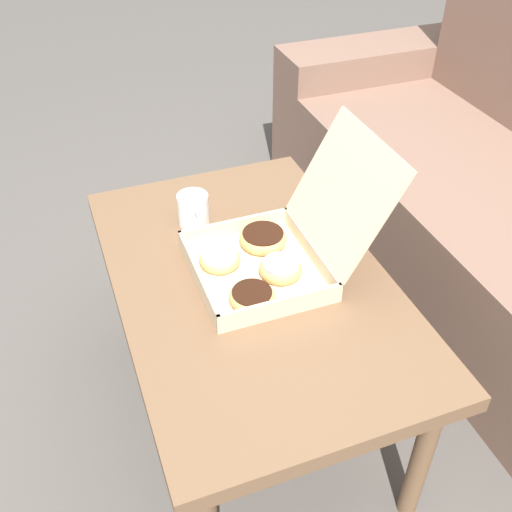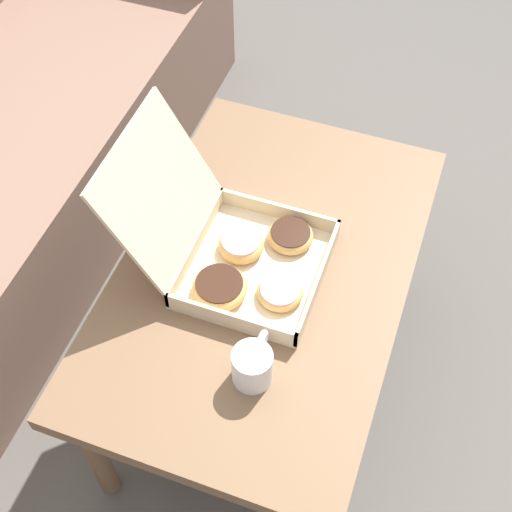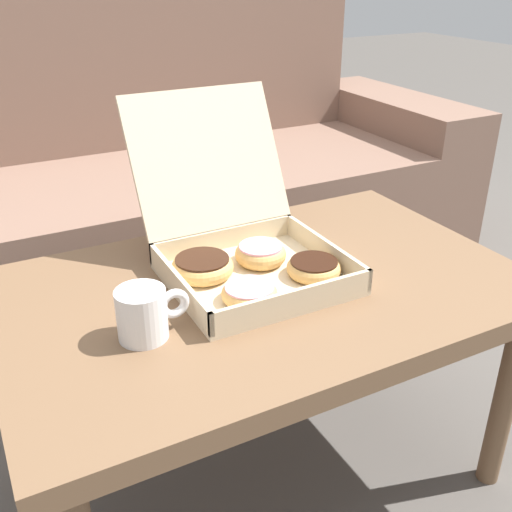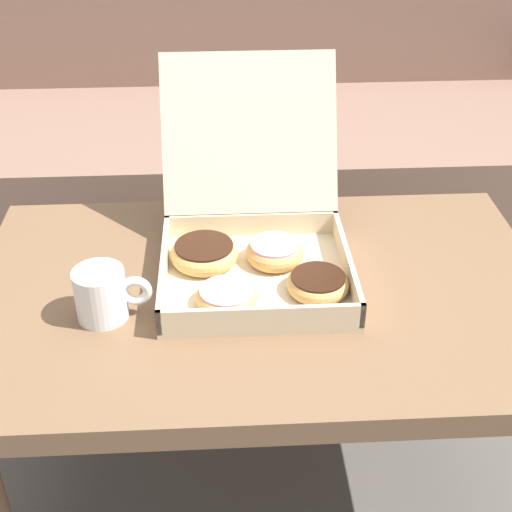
{
  "view_description": "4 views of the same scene",
  "coord_description": "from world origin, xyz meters",
  "px_view_note": "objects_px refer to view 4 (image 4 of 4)",
  "views": [
    {
      "loc": [
        0.96,
        -0.51,
        1.35
      ],
      "look_at": [
        -0.01,
        -0.15,
        0.51
      ],
      "focal_mm": 42.0,
      "sensor_mm": 36.0,
      "label": 1
    },
    {
      "loc": [
        -0.83,
        -0.45,
        1.68
      ],
      "look_at": [
        -0.01,
        -0.15,
        0.51
      ],
      "focal_mm": 50.0,
      "sensor_mm": 36.0,
      "label": 2
    },
    {
      "loc": [
        -0.45,
        -1.0,
        0.98
      ],
      "look_at": [
        -0.01,
        -0.15,
        0.51
      ],
      "focal_mm": 42.0,
      "sensor_mm": 36.0,
      "label": 3
    },
    {
      "loc": [
        -0.06,
        -1.1,
        1.13
      ],
      "look_at": [
        -0.01,
        -0.15,
        0.51
      ],
      "focal_mm": 50.0,
      "sensor_mm": 36.0,
      "label": 4
    }
  ],
  "objects_px": {
    "couch": "(240,134)",
    "pastry_box": "(252,242)",
    "coffee_mug": "(103,294)",
    "coffee_table": "(262,311)"
  },
  "relations": [
    {
      "from": "coffee_table",
      "to": "coffee_mug",
      "type": "height_order",
      "value": "coffee_mug"
    },
    {
      "from": "couch",
      "to": "coffee_mug",
      "type": "xyz_separation_m",
      "value": [
        -0.24,
        -1.03,
        0.19
      ]
    },
    {
      "from": "coffee_table",
      "to": "coffee_mug",
      "type": "relative_size",
      "value": 8.08
    },
    {
      "from": "couch",
      "to": "coffee_mug",
      "type": "height_order",
      "value": "couch"
    },
    {
      "from": "pastry_box",
      "to": "coffee_mug",
      "type": "height_order",
      "value": "pastry_box"
    },
    {
      "from": "couch",
      "to": "pastry_box",
      "type": "height_order",
      "value": "couch"
    },
    {
      "from": "pastry_box",
      "to": "coffee_mug",
      "type": "bearing_deg",
      "value": -152.4
    },
    {
      "from": "pastry_box",
      "to": "coffee_mug",
      "type": "distance_m",
      "value": 0.26
    },
    {
      "from": "pastry_box",
      "to": "coffee_mug",
      "type": "xyz_separation_m",
      "value": [
        -0.23,
        -0.12,
        -0.01
      ]
    },
    {
      "from": "couch",
      "to": "coffee_table",
      "type": "distance_m",
      "value": 0.97
    }
  ]
}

